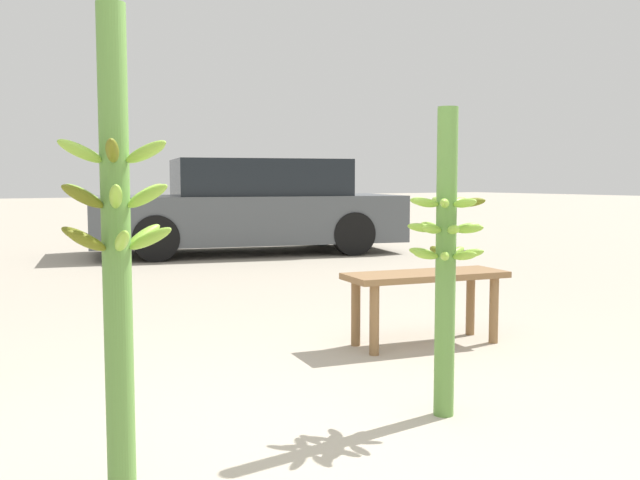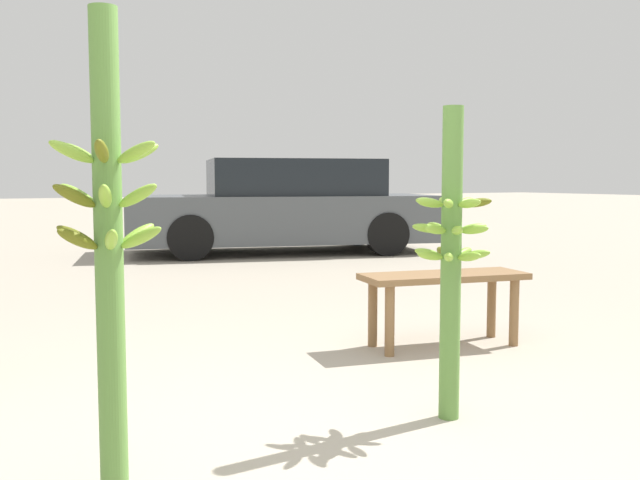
# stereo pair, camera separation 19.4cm
# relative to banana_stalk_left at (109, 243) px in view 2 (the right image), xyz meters

# --- Properties ---
(ground_plane) EXTENTS (80.00, 80.00, 0.00)m
(ground_plane) POSITION_rel_banana_stalk_left_xyz_m (0.74, -0.18, -0.87)
(ground_plane) COLOR #A89E8C
(banana_stalk_left) EXTENTS (0.39, 0.39, 1.63)m
(banana_stalk_left) POSITION_rel_banana_stalk_left_xyz_m (0.00, 0.00, 0.00)
(banana_stalk_left) COLOR #5B8C3D
(banana_stalk_left) RESTS_ON ground_plane
(banana_stalk_center) EXTENTS (0.35, 0.35, 1.39)m
(banana_stalk_center) POSITION_rel_banana_stalk_left_xyz_m (1.50, 0.08, -0.13)
(banana_stalk_center) COLOR #5B8C3D
(banana_stalk_center) RESTS_ON ground_plane
(market_bench) EXTENTS (1.11, 0.56, 0.47)m
(market_bench) POSITION_rel_banana_stalk_left_xyz_m (2.35, 1.20, -0.48)
(market_bench) COLOR olive
(market_bench) RESTS_ON ground_plane
(parked_car) EXTENTS (4.69, 2.83, 1.36)m
(parked_car) POSITION_rel_banana_stalk_left_xyz_m (4.01, 7.01, -0.21)
(parked_car) COLOR #4C5156
(parked_car) RESTS_ON ground_plane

